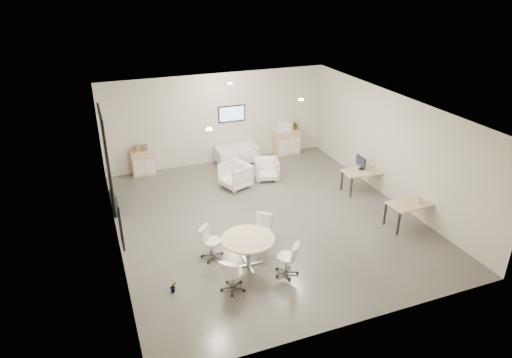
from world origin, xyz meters
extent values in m
cube|color=#4D4B46|center=(0.00, 0.00, -0.40)|extent=(8.00, 9.00, 0.80)
cube|color=white|center=(0.00, 0.00, 3.60)|extent=(8.00, 9.00, 0.80)
cube|color=beige|center=(0.00, 4.90, 1.60)|extent=(8.00, 0.80, 3.20)
cube|color=beige|center=(0.00, -4.90, 1.60)|extent=(8.00, 0.80, 3.20)
cube|color=beige|center=(-4.40, 0.00, 1.60)|extent=(0.80, 9.00, 3.20)
cube|color=beige|center=(4.40, 0.00, 1.60)|extent=(0.80, 9.00, 3.20)
cube|color=black|center=(-3.96, 2.50, 1.43)|extent=(0.02, 1.90, 2.85)
cube|color=black|center=(-3.94, 2.50, 2.81)|extent=(0.06, 1.90, 0.08)
cube|color=black|center=(-3.94, 1.59, 1.43)|extent=(0.06, 0.08, 2.85)
cube|color=black|center=(-3.94, 3.41, 1.43)|extent=(0.06, 0.08, 2.85)
cube|color=black|center=(-3.94, 2.65, 1.43)|extent=(0.06, 0.07, 2.85)
cube|color=#B2B2B7|center=(-3.90, 2.05, 1.05)|extent=(0.04, 0.60, 0.05)
cube|color=black|center=(-3.98, -1.60, 1.55)|extent=(0.04, 0.54, 1.04)
cube|color=white|center=(-3.95, -1.60, 1.55)|extent=(0.01, 0.46, 0.96)
cube|color=#EE6B57|center=(-3.95, -1.60, 1.35)|extent=(0.01, 0.32, 0.30)
cube|color=black|center=(0.50, 4.46, 1.75)|extent=(0.98, 0.05, 0.58)
cube|color=#92CDFC|center=(0.50, 4.44, 1.75)|extent=(0.90, 0.01, 0.50)
cylinder|color=#FFEAC6|center=(-1.80, -1.00, 3.18)|extent=(0.14, 0.14, 0.03)
cylinder|color=#FFEAC6|center=(1.20, 0.50, 3.18)|extent=(0.14, 0.14, 0.03)
cylinder|color=#FFEAC6|center=(0.00, 3.00, 3.18)|extent=(0.14, 0.14, 0.03)
cube|color=#DAAF83|center=(-2.74, 4.28, 0.43)|extent=(0.76, 0.38, 0.86)
cube|color=white|center=(-2.91, 4.08, 0.34)|extent=(0.32, 0.02, 0.51)
cube|color=white|center=(-2.56, 4.08, 0.34)|extent=(0.32, 0.02, 0.51)
cube|color=#DAAF83|center=(2.57, 4.25, 0.48)|extent=(0.95, 0.45, 0.95)
cube|color=white|center=(2.35, 4.02, 0.38)|extent=(0.40, 0.02, 0.57)
cube|color=white|center=(2.79, 4.02, 0.38)|extent=(0.40, 0.02, 0.57)
cube|color=red|center=(-2.97, 4.28, 0.97)|extent=(0.04, 0.14, 0.22)
cube|color=#337FCC|center=(-2.92, 4.28, 0.97)|extent=(0.04, 0.14, 0.22)
cube|color=gold|center=(-2.86, 4.28, 0.97)|extent=(0.04, 0.14, 0.22)
cube|color=#4CB24C|center=(-2.80, 4.28, 0.97)|extent=(0.04, 0.14, 0.22)
cube|color=#CC6619|center=(-2.75, 4.28, 0.97)|extent=(0.04, 0.14, 0.22)
cube|color=purple|center=(-2.69, 4.28, 0.97)|extent=(0.04, 0.14, 0.22)
cube|color=#E54C7F|center=(-2.63, 4.28, 0.97)|extent=(0.04, 0.14, 0.22)
cube|color=teal|center=(-2.58, 4.28, 0.97)|extent=(0.04, 0.14, 0.22)
cube|color=white|center=(2.46, 4.25, 1.10)|extent=(0.56, 0.49, 0.29)
cube|color=white|center=(2.46, 4.25, 1.28)|extent=(0.42, 0.37, 0.06)
cube|color=white|center=(0.54, 4.09, 0.23)|extent=(1.49, 0.78, 0.28)
cube|color=white|center=(0.54, 4.37, 0.51)|extent=(1.48, 0.21, 0.28)
cube|color=white|center=(-0.13, 4.09, 0.37)|extent=(0.15, 0.74, 0.55)
cube|color=white|center=(1.21, 4.09, 0.37)|extent=(0.15, 0.74, 0.55)
cube|color=#2F4E90|center=(0.66, 2.85, 0.01)|extent=(1.69, 1.30, 0.01)
imported|color=white|center=(-0.15, 2.24, 0.43)|extent=(1.02, 1.05, 0.86)
imported|color=white|center=(1.01, 2.44, 0.39)|extent=(0.90, 0.87, 0.77)
cube|color=#DAAF83|center=(3.51, 0.54, 0.65)|extent=(1.35, 0.77, 0.04)
cube|color=black|center=(2.92, 0.27, 0.32)|extent=(0.05, 0.05, 0.64)
cube|color=black|center=(4.11, 0.27, 0.32)|extent=(0.05, 0.05, 0.64)
cube|color=black|center=(2.92, 0.82, 0.32)|extent=(0.05, 0.05, 0.64)
cube|color=black|center=(4.11, 0.82, 0.32)|extent=(0.05, 0.05, 0.64)
cube|color=#DAAF83|center=(3.54, -1.76, 0.69)|extent=(1.40, 0.77, 0.04)
cube|color=black|center=(2.91, -2.05, 0.34)|extent=(0.05, 0.05, 0.67)
cube|color=black|center=(4.17, -2.05, 0.34)|extent=(0.05, 0.05, 0.67)
cube|color=black|center=(2.91, -1.47, 0.34)|extent=(0.05, 0.05, 0.67)
cube|color=black|center=(4.17, -1.47, 0.34)|extent=(0.05, 0.05, 0.67)
cylinder|color=black|center=(3.51, 0.69, 0.68)|extent=(0.20, 0.20, 0.02)
cube|color=black|center=(3.51, 0.69, 0.80)|extent=(0.04, 0.03, 0.24)
cube|color=black|center=(3.46, 0.69, 0.95)|extent=(0.03, 0.50, 0.32)
cylinder|color=#DAAF83|center=(-1.24, -1.92, 0.74)|extent=(1.25, 1.25, 0.04)
cylinder|color=#B2B2B7|center=(-1.24, -1.92, 0.36)|extent=(0.10, 0.10, 0.72)
cube|color=#B2B2B7|center=(-1.24, -1.92, 0.01)|extent=(0.73, 0.06, 0.03)
cube|color=#B2B2B7|center=(-1.24, -1.92, 0.01)|extent=(0.06, 0.73, 0.03)
imported|color=#3F7F3F|center=(2.94, 4.26, 1.08)|extent=(0.32, 0.35, 0.25)
imported|color=#3F7F3F|center=(-3.09, -2.24, 0.06)|extent=(0.16, 0.28, 0.12)
imported|color=white|center=(3.69, -1.84, 0.78)|extent=(0.15, 0.13, 0.13)
camera|label=1|loc=(-4.29, -10.34, 6.43)|focal=32.00mm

